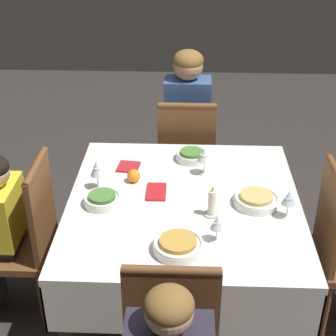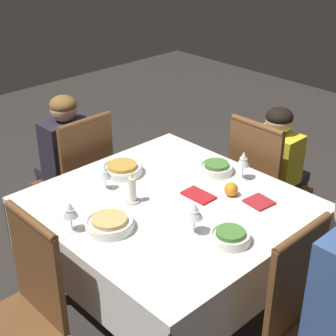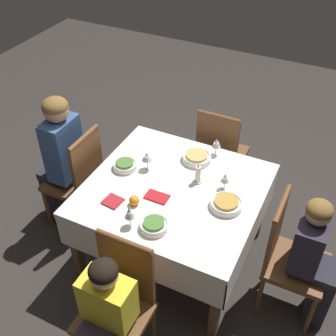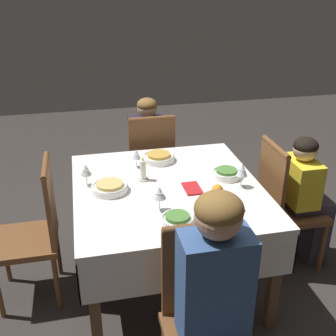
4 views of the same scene
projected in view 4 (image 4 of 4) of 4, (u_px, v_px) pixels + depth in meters
ground_plane at (168, 279)px, 2.94m from camera, size 8.00×8.00×0.00m
dining_table at (168, 199)px, 2.66m from camera, size 1.22×1.16×0.73m
chair_east at (205, 314)px, 1.96m from camera, size 0.40×0.40×0.94m
chair_north at (284, 201)px, 2.90m from camera, size 0.40×0.40×0.94m
chair_west at (150, 162)px, 3.48m from camera, size 0.40×0.40×0.94m
chair_south at (36, 228)px, 2.61m from camera, size 0.40×0.40×0.94m
person_adult_denim at (217, 309)px, 1.75m from camera, size 0.34×0.30×1.21m
person_child_yellow at (307, 196)px, 2.92m from camera, size 0.30×0.33×0.97m
person_child_dark at (147, 149)px, 3.60m from camera, size 0.33×0.30×1.03m
bowl_east at (177, 220)px, 2.23m from camera, size 0.18×0.18×0.06m
wine_glass_east at (159, 193)px, 2.32m from camera, size 0.08×0.08×0.15m
bowl_north at (227, 173)px, 2.73m from camera, size 0.19×0.19×0.06m
wine_glass_north at (242, 170)px, 2.57m from camera, size 0.07×0.07×0.16m
bowl_west at (159, 157)px, 2.96m from camera, size 0.22×0.22×0.06m
wine_glass_west at (136, 155)px, 2.83m from camera, size 0.06×0.06×0.13m
bowl_south at (110, 187)px, 2.56m from camera, size 0.22×0.22×0.06m
wine_glass_south at (86, 170)px, 2.59m from camera, size 0.07×0.07×0.15m
candle_centerpiece at (143, 172)px, 2.68m from camera, size 0.07×0.07×0.16m
orange_fruit at (217, 190)px, 2.51m from camera, size 0.07×0.07×0.07m
napkin_red_folded at (192, 188)px, 2.59m from camera, size 0.16×0.10×0.01m
napkin_spare_side at (233, 206)px, 2.40m from camera, size 0.13×0.13×0.01m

